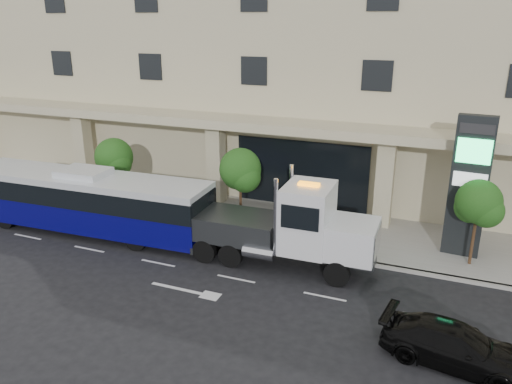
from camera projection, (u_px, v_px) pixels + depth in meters
ground at (249, 264)px, 23.24m from camera, size 120.00×120.00×0.00m
sidewalk at (284, 224)px, 27.60m from camera, size 120.00×6.00×0.15m
curb at (265, 246)px, 24.97m from camera, size 120.00×0.30×0.15m
convention_center at (337, 32)px, 33.49m from camera, size 60.00×17.60×20.00m
tree_left at (114, 160)px, 28.90m from camera, size 2.27×2.20×4.22m
tree_mid at (241, 172)px, 26.02m from camera, size 2.28×2.20×4.38m
tree_right at (479, 205)px, 22.02m from camera, size 2.10×2.00×4.04m
city_bus at (87, 200)px, 26.33m from camera, size 13.81×3.47×3.47m
tow_truck at (288, 228)px, 22.56m from camera, size 9.90×2.65×4.51m
black_sedan at (455, 345)px, 16.34m from camera, size 4.97×2.56×1.38m
signage_pylon at (469, 186)px, 22.89m from camera, size 1.71×0.74×6.69m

